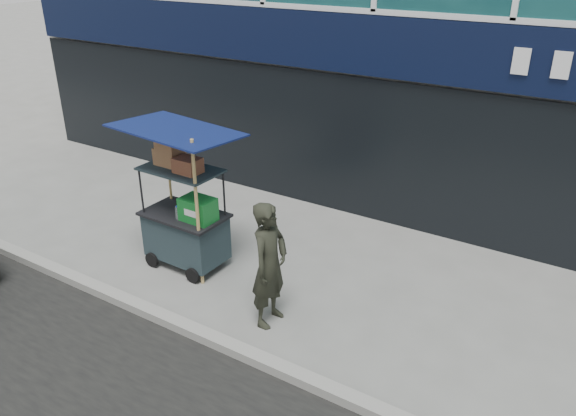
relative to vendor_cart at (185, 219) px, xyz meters
The scene contains 4 objects.
ground 1.94m from the vendor_cart, 35.38° to the right, with size 80.00×80.00×0.00m, color slate.
curb 2.03m from the vendor_cart, 40.29° to the right, with size 80.00×0.18×0.12m, color gray.
vendor_cart is the anchor object (origin of this frame).
vendor_man 1.85m from the vendor_cart, 15.37° to the right, with size 0.59×0.39×1.63m, color black.
Camera 1 is at (3.61, -4.26, 4.33)m, focal length 35.00 mm.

